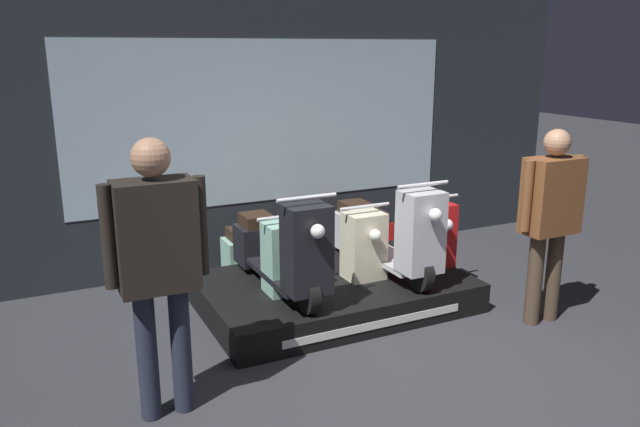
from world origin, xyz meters
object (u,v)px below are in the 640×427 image
Objects in this scene: scooter_display_left at (282,251)px; scooter_backrow_2 at (404,241)px; scooter_backrow_1 at (338,252)px; person_left_browsing at (157,254)px; person_right_browsing at (551,209)px; scooter_display_right at (389,235)px; scooter_backrow_0 at (265,263)px.

scooter_display_left is 1.65m from scooter_backrow_2.
scooter_display_left is 0.96m from scooter_backrow_1.
person_left_browsing is 1.08× the size of person_right_browsing.
person_left_browsing is (-1.24, -1.02, 0.46)m from scooter_display_left.
person_right_browsing is at bearing -26.92° from scooter_display_left.
scooter_backrow_1 is 0.77m from scooter_backrow_2.
scooter_backrow_2 is at bearing 43.81° from scooter_display_right.
scooter_backrow_0 is 2.57m from person_right_browsing.
scooter_backrow_1 is at bearing 180.00° from scooter_backrow_2.
scooter_backrow_2 is at bearing 0.00° from scooter_backrow_0.
person_left_browsing is at bearing 180.00° from person_right_browsing.
scooter_display_left is at bearing -148.99° from scooter_backrow_1.
person_left_browsing is at bearing -140.59° from scooter_display_left.
person_left_browsing is (-2.80, -1.49, 0.73)m from scooter_backrow_2.
scooter_backrow_2 is (0.77, 0.00, 0.00)m from scooter_backrow_1.
person_right_browsing is (0.94, -1.02, 0.37)m from scooter_display_right.
scooter_backrow_0 and scooter_backrow_1 have the same top height.
scooter_backrow_1 is (0.79, 0.47, -0.27)m from scooter_display_left.
scooter_display_right is 0.61m from scooter_backrow_1.
person_right_browsing is (2.01, -1.02, 0.37)m from scooter_display_left.
scooter_display_right reaches higher than scooter_backrow_2.
person_left_browsing reaches higher than scooter_backrow_0.
person_right_browsing is (1.99, -1.49, 0.64)m from scooter_backrow_0.
scooter_backrow_0 is at bearing 180.00° from scooter_backrow_1.
scooter_backrow_0 is 1.00× the size of scooter_backrow_2.
person_right_browsing is at bearing -36.81° from scooter_backrow_0.
scooter_backrow_1 and scooter_backrow_2 have the same top height.
scooter_display_right is 1.00× the size of scooter_backrow_1.
scooter_backrow_0 is 1.00× the size of scooter_backrow_1.
scooter_backrow_0 is (0.01, 0.47, -0.27)m from scooter_display_left.
person_right_browsing is (1.22, -1.49, 0.64)m from scooter_backrow_1.
scooter_display_right reaches higher than scooter_backrow_1.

